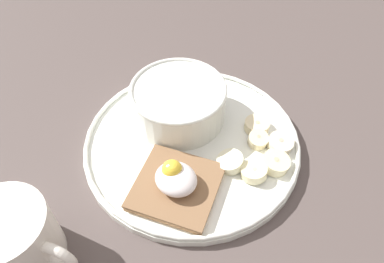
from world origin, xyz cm
name	(u,v)px	position (x,y,z in cm)	size (l,w,h in cm)	color
ground_plane	(192,151)	(0.00, 0.00, 1.00)	(120.00, 120.00, 2.00)	#4F4441
plate	(192,142)	(0.00, 0.00, 2.80)	(28.62, 28.62, 1.60)	white
oatmeal_bowl	(178,102)	(4.38, -2.42, 5.70)	(12.99, 12.99, 5.42)	white
toast_slice	(176,187)	(-3.35, 6.97, 3.62)	(12.32, 12.32, 1.09)	brown
poached_egg	(175,177)	(-3.17, 6.91, 5.40)	(5.12, 4.59, 3.19)	white
banana_slice_front	(232,160)	(-6.22, -0.36, 3.78)	(4.86, 4.84, 1.89)	#F4F1C6
banana_slice_left	(258,140)	(-6.94, -5.19, 3.82)	(3.85, 3.84, 1.87)	beige
banana_slice_back	(257,125)	(-5.38, -7.36, 3.66)	(4.33, 4.36, 1.38)	beige
banana_slice_right	(254,172)	(-9.29, -0.65, 3.70)	(3.91, 3.79, 1.63)	#F8F0BA
banana_slice_inner	(276,163)	(-10.66, -3.43, 3.81)	(4.76, 4.68, 1.84)	#F6EBB7
banana_slice_outer	(280,143)	(-9.49, -6.55, 3.77)	(4.13, 4.02, 1.75)	#F2E4C3
coffee_mug	(14,239)	(4.14, 23.18, 5.98)	(11.81, 8.85, 7.74)	white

